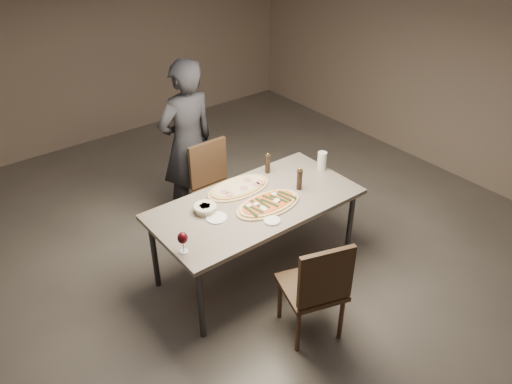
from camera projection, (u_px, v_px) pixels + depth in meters
room at (256, 133)px, 3.90m from camera, size 7.00×7.00×7.00m
dining_table at (256, 207)px, 4.28m from camera, size 1.80×0.90×0.75m
zucchini_pizza at (268, 204)px, 4.19m from camera, size 0.62×0.34×0.05m
ham_pizza at (239, 187)px, 4.42m from camera, size 0.62×0.34×0.04m
bread_basket at (205, 208)px, 4.10m from camera, size 0.19×0.19×0.07m
oil_dish at (272, 221)px, 4.00m from camera, size 0.13×0.13×0.02m
pepper_mill_left at (268, 163)px, 4.61m from camera, size 0.05×0.05×0.21m
pepper_mill_right at (300, 179)px, 4.37m from camera, size 0.05×0.05×0.21m
carafe at (322, 161)px, 4.67m from camera, size 0.09×0.09×0.18m
wine_glass at (183, 239)px, 3.62m from camera, size 0.08×0.08×0.18m
side_plate at (217, 218)px, 4.04m from camera, size 0.17×0.17×0.01m
chair_near at (317, 286)px, 3.70m from camera, size 0.56×0.56×0.94m
chair_far at (215, 183)px, 4.95m from camera, size 0.44×0.44×0.93m
diner at (187, 144)px, 4.92m from camera, size 0.65×0.45×1.72m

